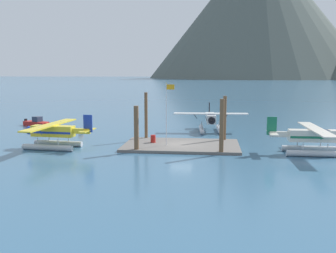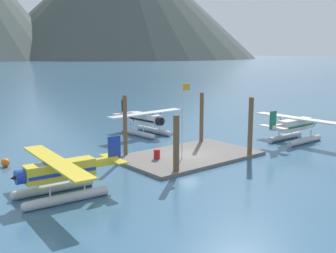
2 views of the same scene
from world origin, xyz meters
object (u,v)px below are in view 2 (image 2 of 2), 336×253
(seaplane_cream_stbd_aft, at_px, (295,128))
(flagpole, at_px, (183,112))
(seaplane_yellow_port_aft, at_px, (60,175))
(fuel_drum, at_px, (157,154))
(seaplane_white_bow_right, at_px, (145,122))
(mooring_buoy, at_px, (5,163))

(seaplane_cream_stbd_aft, bearing_deg, flagpole, 174.22)
(seaplane_yellow_port_aft, bearing_deg, flagpole, 7.11)
(fuel_drum, distance_m, seaplane_yellow_port_aft, 11.26)
(seaplane_cream_stbd_aft, bearing_deg, seaplane_white_bow_right, 127.23)
(seaplane_yellow_port_aft, relative_size, seaplane_white_bow_right, 1.00)
(fuel_drum, height_order, seaplane_white_bow_right, seaplane_white_bow_right)
(mooring_buoy, bearing_deg, seaplane_white_bow_right, 11.44)
(fuel_drum, xyz_separation_m, seaplane_cream_stbd_aft, (17.12, -3.03, 0.84))
(flagpole, distance_m, fuel_drum, 4.49)
(flagpole, relative_size, mooring_buoy, 9.41)
(seaplane_cream_stbd_aft, distance_m, seaplane_yellow_port_aft, 27.92)
(seaplane_white_bow_right, bearing_deg, seaplane_cream_stbd_aft, -52.77)
(flagpole, relative_size, seaplane_yellow_port_aft, 0.66)
(fuel_drum, height_order, seaplane_yellow_port_aft, seaplane_yellow_port_aft)
(flagpole, relative_size, fuel_drum, 7.90)
(fuel_drum, bearing_deg, mooring_buoy, 147.35)
(seaplane_yellow_port_aft, bearing_deg, seaplane_cream_stbd_aft, 0.06)
(seaplane_cream_stbd_aft, distance_m, seaplane_white_bow_right, 17.36)
(seaplane_yellow_port_aft, bearing_deg, mooring_buoy, 92.25)
(mooring_buoy, distance_m, seaplane_white_bow_right, 18.22)
(mooring_buoy, bearing_deg, seaplane_yellow_port_aft, -87.75)
(seaplane_yellow_port_aft, bearing_deg, seaplane_white_bow_right, 38.48)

